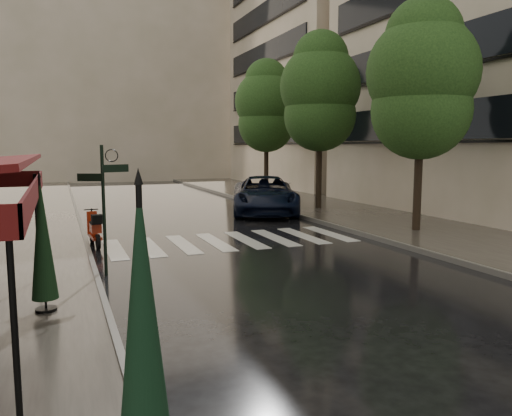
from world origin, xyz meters
TOP-DOWN VIEW (x-y plane):
  - ground at (0.00, 0.00)m, footprint 120.00×120.00m
  - sidewalk_far at (10.25, 12.00)m, footprint 5.50×60.00m
  - curb_near at (-1.45, 12.00)m, footprint 0.12×60.00m
  - curb_far at (7.45, 12.00)m, footprint 0.12×60.00m
  - crosswalk at (2.98, 6.00)m, footprint 7.85×3.20m
  - signpost at (-1.19, 3.00)m, footprint 1.17×0.29m
  - haussmann_near at (16.50, 9.00)m, footprint 8.00×15.00m
  - haussmann_far at (16.50, 26.00)m, footprint 8.00×16.00m
  - backdrop_building at (3.00, 38.00)m, footprint 22.00×6.00m
  - tree_near at (9.60, 5.00)m, footprint 3.80×3.80m
  - tree_mid at (9.50, 12.00)m, footprint 3.80×3.80m
  - tree_far at (9.70, 19.00)m, footprint 3.80×3.80m
  - scooter at (-1.19, 6.73)m, footprint 0.48×1.66m
  - parked_car at (6.63, 11.91)m, footprint 4.71×6.69m
  - parasol_front at (-1.65, -5.65)m, footprint 0.49×0.49m
  - parasol_back at (-2.48, 0.31)m, footprint 0.46×0.46m

SIDE VIEW (x-z plane):
  - ground at x=0.00m, z-range 0.00..0.00m
  - crosswalk at x=2.98m, z-range 0.00..0.01m
  - sidewalk_far at x=10.25m, z-range 0.00..0.12m
  - curb_near at x=-1.45m, z-range -0.01..0.15m
  - curb_far at x=7.45m, z-range -0.01..0.15m
  - scooter at x=-1.19m, z-range -0.04..1.05m
  - parked_car at x=6.63m, z-range 0.00..1.70m
  - parasol_back at x=-2.48m, z-range 0.21..2.68m
  - parasol_front at x=-1.65m, z-range 0.22..2.97m
  - signpost at x=-1.19m, z-range 0.28..3.38m
  - tree_near at x=9.60m, z-range 1.33..9.31m
  - tree_far at x=9.70m, z-range 1.37..9.54m
  - tree_mid at x=9.50m, z-range 1.42..9.76m
  - haussmann_near at x=16.50m, z-range 0.00..18.00m
  - haussmann_far at x=16.50m, z-range 0.00..18.50m
  - backdrop_building at x=3.00m, z-range 0.00..20.00m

